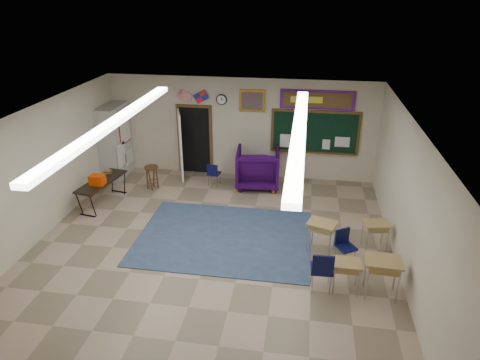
% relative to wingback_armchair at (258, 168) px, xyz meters
% --- Properties ---
extents(floor, '(9.00, 9.00, 0.00)m').
position_rel_wingback_armchair_xyz_m(floor, '(-0.63, -3.77, -0.57)').
color(floor, gray).
rests_on(floor, ground).
extents(back_wall, '(8.00, 0.04, 3.00)m').
position_rel_wingback_armchair_xyz_m(back_wall, '(-0.63, 0.73, 0.93)').
color(back_wall, beige).
rests_on(back_wall, floor).
extents(left_wall, '(0.04, 9.00, 3.00)m').
position_rel_wingback_armchair_xyz_m(left_wall, '(-4.63, -3.77, 0.93)').
color(left_wall, beige).
rests_on(left_wall, floor).
extents(right_wall, '(0.04, 9.00, 3.00)m').
position_rel_wingback_armchair_xyz_m(right_wall, '(3.37, -3.77, 0.93)').
color(right_wall, beige).
rests_on(right_wall, floor).
extents(ceiling, '(8.00, 9.00, 0.04)m').
position_rel_wingback_armchair_xyz_m(ceiling, '(-0.63, -3.77, 2.43)').
color(ceiling, beige).
rests_on(ceiling, back_wall).
extents(area_rug, '(4.00, 3.00, 0.02)m').
position_rel_wingback_armchair_xyz_m(area_rug, '(-0.43, -2.97, -0.56)').
color(area_rug, '#374D6A').
rests_on(area_rug, floor).
extents(fluorescent_strips, '(3.86, 6.00, 0.10)m').
position_rel_wingback_armchair_xyz_m(fluorescent_strips, '(-0.63, -3.77, 2.37)').
color(fluorescent_strips, white).
rests_on(fluorescent_strips, ceiling).
extents(doorway, '(1.10, 0.89, 2.16)m').
position_rel_wingback_armchair_xyz_m(doorway, '(-2.13, 0.58, 0.49)').
color(doorway, black).
rests_on(doorway, back_wall).
extents(chalkboard, '(2.55, 0.14, 1.30)m').
position_rel_wingback_armchair_xyz_m(chalkboard, '(1.57, 0.69, 0.90)').
color(chalkboard, '#513917').
rests_on(chalkboard, back_wall).
extents(bulletin_board, '(2.10, 0.05, 0.55)m').
position_rel_wingback_armchair_xyz_m(bulletin_board, '(1.57, 0.69, 1.88)').
color(bulletin_board, '#A10D1B').
rests_on(bulletin_board, back_wall).
extents(framed_art_print, '(0.75, 0.05, 0.65)m').
position_rel_wingback_armchair_xyz_m(framed_art_print, '(-0.28, 0.69, 1.78)').
color(framed_art_print, '#AF7F21').
rests_on(framed_art_print, back_wall).
extents(wall_clock, '(0.32, 0.05, 0.32)m').
position_rel_wingback_armchair_xyz_m(wall_clock, '(-1.18, 0.69, 1.78)').
color(wall_clock, black).
rests_on(wall_clock, back_wall).
extents(wall_flags, '(1.16, 0.06, 0.70)m').
position_rel_wingback_armchair_xyz_m(wall_flags, '(-2.03, 0.67, 1.91)').
color(wall_flags, red).
rests_on(wall_flags, back_wall).
extents(storage_cabinet, '(0.59, 1.25, 2.20)m').
position_rel_wingback_armchair_xyz_m(storage_cabinet, '(-4.34, 0.08, 0.53)').
color(storage_cabinet, '#A4A49F').
rests_on(storage_cabinet, floor).
extents(wingback_armchair, '(1.31, 1.34, 1.13)m').
position_rel_wingback_armchair_xyz_m(wingback_armchair, '(0.00, 0.00, 0.00)').
color(wingback_armchair, '#200533').
rests_on(wingback_armchair, floor).
extents(student_chair_reading, '(0.40, 0.40, 0.71)m').
position_rel_wingback_armchair_xyz_m(student_chair_reading, '(-1.26, -0.18, -0.21)').
color(student_chair_reading, '#080B32').
rests_on(student_chair_reading, floor).
extents(student_chair_desk_a, '(0.46, 0.46, 0.89)m').
position_rel_wingback_armchair_xyz_m(student_chair_desk_a, '(1.76, -4.51, -0.12)').
color(student_chair_desk_a, '#080B32').
rests_on(student_chair_desk_a, floor).
extents(student_chair_desk_b, '(0.52, 0.52, 0.76)m').
position_rel_wingback_armchair_xyz_m(student_chair_desk_b, '(2.28, -3.58, -0.19)').
color(student_chair_desk_b, '#080B32').
rests_on(student_chair_desk_b, floor).
extents(student_desk_front_left, '(0.72, 0.62, 0.72)m').
position_rel_wingback_armchair_xyz_m(student_desk_front_left, '(1.78, -3.19, -0.16)').
color(student_desk_front_left, '#A3864C').
rests_on(student_desk_front_left, floor).
extents(student_desk_front_right, '(0.62, 0.51, 0.66)m').
position_rel_wingback_armchair_xyz_m(student_desk_front_right, '(2.96, -2.89, -0.20)').
color(student_desk_front_right, '#A3864C').
rests_on(student_desk_front_right, floor).
extents(student_desk_back_left, '(0.55, 0.41, 0.66)m').
position_rel_wingback_armchair_xyz_m(student_desk_back_left, '(2.22, -4.48, -0.20)').
color(student_desk_back_left, '#A3864C').
rests_on(student_desk_back_left, floor).
extents(student_desk_back_right, '(0.68, 0.52, 0.79)m').
position_rel_wingback_armchair_xyz_m(student_desk_back_right, '(2.87, -4.52, -0.12)').
color(student_desk_back_right, '#A3864C').
rests_on(student_desk_back_right, floor).
extents(folding_table, '(0.80, 1.71, 0.94)m').
position_rel_wingback_armchair_xyz_m(folding_table, '(-3.95, -1.80, -0.19)').
color(folding_table, black).
rests_on(folding_table, floor).
extents(wooden_stool, '(0.39, 0.39, 0.69)m').
position_rel_wingback_armchair_xyz_m(wooden_stool, '(-2.98, -0.68, -0.21)').
color(wooden_stool, '#512E18').
rests_on(wooden_stool, floor).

